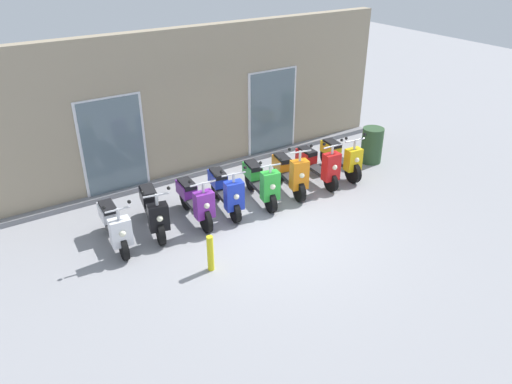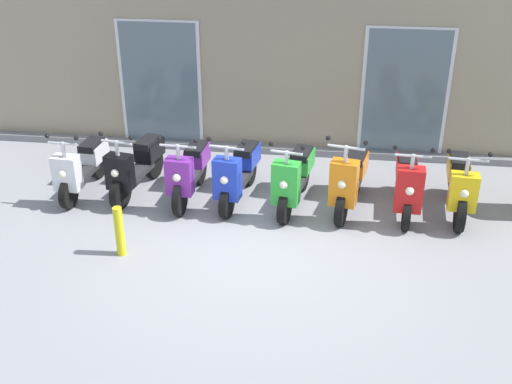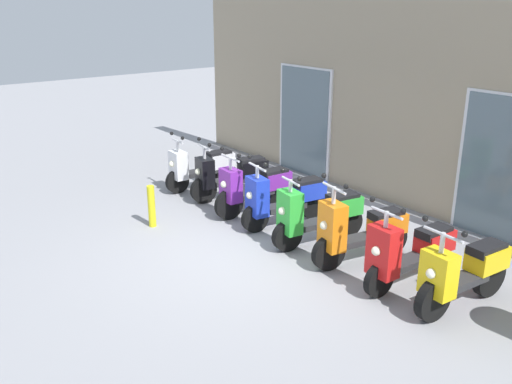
{
  "view_description": "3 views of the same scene",
  "coord_description": "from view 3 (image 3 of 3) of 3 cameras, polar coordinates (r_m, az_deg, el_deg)",
  "views": [
    {
      "loc": [
        -4.98,
        -7.08,
        5.42
      ],
      "look_at": [
        -0.03,
        0.58,
        0.57
      ],
      "focal_mm": 34.82,
      "sensor_mm": 36.0,
      "label": 1
    },
    {
      "loc": [
        0.94,
        -7.36,
        4.54
      ],
      "look_at": [
        -0.07,
        0.45,
        0.52
      ],
      "focal_mm": 44.22,
      "sensor_mm": 36.0,
      "label": 2
    },
    {
      "loc": [
        5.93,
        -4.39,
        3.53
      ],
      "look_at": [
        -0.55,
        0.66,
        0.66
      ],
      "focal_mm": 38.72,
      "sensor_mm": 36.0,
      "label": 3
    }
  ],
  "objects": [
    {
      "name": "scooter_purple",
      "position": [
        9.51,
        -0.15,
        0.5
      ],
      "size": [
        0.6,
        1.6,
        1.21
      ],
      "color": "black",
      "rests_on": "ground_plane"
    },
    {
      "name": "scooter_black",
      "position": [
        10.24,
        -2.65,
        1.77
      ],
      "size": [
        0.65,
        1.59,
        1.18
      ],
      "color": "black",
      "rests_on": "ground_plane"
    },
    {
      "name": "scooter_blue",
      "position": [
        8.98,
        2.87,
        -0.67
      ],
      "size": [
        0.63,
        1.58,
        1.22
      ],
      "color": "black",
      "rests_on": "ground_plane"
    },
    {
      "name": "storefront_facade",
      "position": [
        9.88,
        14.27,
        8.02
      ],
      "size": [
        10.74,
        0.5,
        3.52
      ],
      "color": "gray",
      "rests_on": "ground_plane"
    },
    {
      "name": "scooter_red",
      "position": [
        7.38,
        15.54,
        -5.93
      ],
      "size": [
        0.56,
        1.58,
        1.25
      ],
      "color": "black",
      "rests_on": "ground_plane"
    },
    {
      "name": "scooter_yellow",
      "position": [
        7.06,
        20.67,
        -7.84
      ],
      "size": [
        0.6,
        1.57,
        1.21
      ],
      "color": "black",
      "rests_on": "ground_plane"
    },
    {
      "name": "curb_bollard",
      "position": [
        9.14,
        -10.74,
        -1.45
      ],
      "size": [
        0.12,
        0.12,
        0.7
      ],
      "primitive_type": "cylinder",
      "color": "yellow",
      "rests_on": "ground_plane"
    },
    {
      "name": "scooter_white",
      "position": [
        10.85,
        -5.7,
        2.66
      ],
      "size": [
        0.52,
        1.53,
        1.16
      ],
      "color": "black",
      "rests_on": "ground_plane"
    },
    {
      "name": "scooter_green",
      "position": [
        8.34,
        6.37,
        -2.34
      ],
      "size": [
        0.62,
        1.58,
        1.22
      ],
      "color": "black",
      "rests_on": "ground_plane"
    },
    {
      "name": "ground_plane",
      "position": [
        8.18,
        -1.31,
        -6.3
      ],
      "size": [
        40.0,
        40.0,
        0.0
      ],
      "primitive_type": "plane",
      "color": "#939399"
    },
    {
      "name": "scooter_orange",
      "position": [
        7.84,
        10.66,
        -3.98
      ],
      "size": [
        0.68,
        1.57,
        1.32
      ],
      "color": "black",
      "rests_on": "ground_plane"
    }
  ]
}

